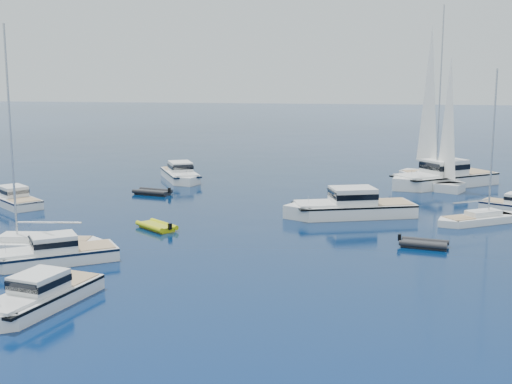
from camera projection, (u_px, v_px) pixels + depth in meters
The scene contains 13 objects.
ground at pixel (184, 332), 31.06m from camera, with size 400.00×400.00×0.00m, color navy.
motor_cruiser_near at pixel (38, 308), 34.18m from camera, with size 2.61×8.54×2.24m, color silver, non-canonical shape.
motor_cruiser_left at pixel (52, 263), 41.99m from camera, with size 2.66×8.68×2.28m, color silver, non-canonical shape.
motor_cruiser_centre at pixel (349, 216), 55.24m from camera, with size 3.49×11.40×2.99m, color silver, non-canonical shape.
motor_cruiser_far_l at pixel (13, 205), 59.88m from camera, with size 2.52×8.23×2.16m, color white, non-canonical shape.
motor_cruiser_distant at pixel (441, 186), 69.34m from camera, with size 4.00×13.07×3.43m, color white, non-canonical shape.
motor_cruiser_horizon at pixel (181, 180), 72.98m from camera, with size 2.90×9.49×2.49m, color white, non-canonical shape.
sailboat_mid_l at pixel (33, 250), 44.98m from camera, with size 2.66×10.23×15.04m, color white, non-canonical shape.
sailboat_centre at pixel (479, 223), 52.94m from camera, with size 2.15×8.27×12.16m, color white, non-canonical shape.
sailboat_sails_r at pixel (430, 184), 70.37m from camera, with size 3.26×12.53×18.42m, color silver, non-canonical shape.
tender_yellow at pixel (157, 229), 50.84m from camera, with size 1.95×3.54×0.95m, color #B8C00B, non-canonical shape.
tender_grey_near at pixel (424, 247), 45.75m from camera, with size 1.83×3.27×0.95m, color black, non-canonical shape.
tender_grey_far at pixel (152, 194), 64.80m from camera, with size 2.01×3.67×0.95m, color black, non-canonical shape.
Camera 1 is at (7.58, -28.62, 11.78)m, focal length 48.26 mm.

